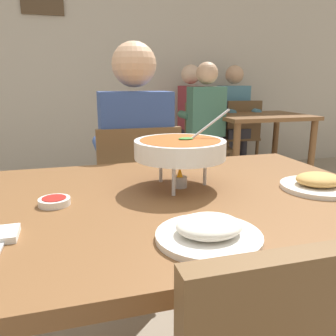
# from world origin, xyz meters

# --- Properties ---
(cafe_rear_partition) EXTENTS (10.00, 0.10, 3.00)m
(cafe_rear_partition) POSITION_xyz_m (0.00, 3.28, 1.50)
(cafe_rear_partition) COLOR #BCB2A3
(cafe_rear_partition) RESTS_ON ground_plane
(dining_table_main) EXTENTS (1.30, 0.95, 0.77)m
(dining_table_main) POSITION_xyz_m (0.00, 0.00, 0.67)
(dining_table_main) COLOR brown
(dining_table_main) RESTS_ON ground_plane
(chair_diner_main) EXTENTS (0.44, 0.44, 0.90)m
(chair_diner_main) POSITION_xyz_m (-0.00, 0.76, 0.51)
(chair_diner_main) COLOR brown
(chair_diner_main) RESTS_ON ground_plane
(diner_main) EXTENTS (0.40, 0.45, 1.31)m
(diner_main) POSITION_xyz_m (0.00, 0.80, 0.75)
(diner_main) COLOR #2D2D38
(diner_main) RESTS_ON ground_plane
(curry_bowl) EXTENTS (0.33, 0.30, 0.26)m
(curry_bowl) POSITION_xyz_m (0.02, 0.08, 0.90)
(curry_bowl) COLOR silver
(curry_bowl) RESTS_ON dining_table_main
(rice_plate) EXTENTS (0.24, 0.24, 0.06)m
(rice_plate) POSITION_xyz_m (-0.04, -0.32, 0.79)
(rice_plate) COLOR white
(rice_plate) RESTS_ON dining_table_main
(appetizer_plate) EXTENTS (0.24, 0.24, 0.06)m
(appetizer_plate) POSITION_xyz_m (0.45, -0.07, 0.79)
(appetizer_plate) COLOR white
(appetizer_plate) RESTS_ON dining_table_main
(sauce_dish) EXTENTS (0.09, 0.09, 0.02)m
(sauce_dish) POSITION_xyz_m (-0.38, 0.01, 0.78)
(sauce_dish) COLOR white
(sauce_dish) RESTS_ON dining_table_main
(spoon_utensil) EXTENTS (0.02, 0.17, 0.01)m
(spoon_utensil) POSITION_xyz_m (-0.48, -0.23, 0.78)
(spoon_utensil) COLOR silver
(spoon_utensil) RESTS_ON dining_table_main
(dining_table_far) EXTENTS (1.00, 0.80, 0.77)m
(dining_table_far) POSITION_xyz_m (1.67, 2.35, 0.63)
(dining_table_far) COLOR brown
(dining_table_far) RESTS_ON ground_plane
(chair_bg_left) EXTENTS (0.49, 0.49, 0.90)m
(chair_bg_left) POSITION_xyz_m (1.09, 2.86, 0.51)
(chair_bg_left) COLOR brown
(chair_bg_left) RESTS_ON ground_plane
(chair_bg_middle) EXTENTS (0.49, 0.49, 0.90)m
(chair_bg_middle) POSITION_xyz_m (1.08, 2.43, 0.51)
(chair_bg_middle) COLOR brown
(chair_bg_middle) RESTS_ON ground_plane
(chair_bg_right) EXTENTS (0.49, 0.49, 0.90)m
(chair_bg_right) POSITION_xyz_m (1.69, 2.82, 0.51)
(chair_bg_right) COLOR brown
(chair_bg_right) RESTS_ON ground_plane
(patron_bg_left) EXTENTS (0.45, 0.40, 1.31)m
(patron_bg_left) POSITION_xyz_m (1.09, 2.88, 0.75)
(patron_bg_left) COLOR #2D2D38
(patron_bg_left) RESTS_ON ground_plane
(patron_bg_middle) EXTENTS (0.40, 0.45, 1.31)m
(patron_bg_middle) POSITION_xyz_m (1.03, 2.37, 0.75)
(patron_bg_middle) COLOR #2D2D38
(patron_bg_middle) RESTS_ON ground_plane
(patron_bg_right) EXTENTS (0.40, 0.45, 1.31)m
(patron_bg_right) POSITION_xyz_m (1.63, 2.89, 0.75)
(patron_bg_right) COLOR #2D2D38
(patron_bg_right) RESTS_ON ground_plane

